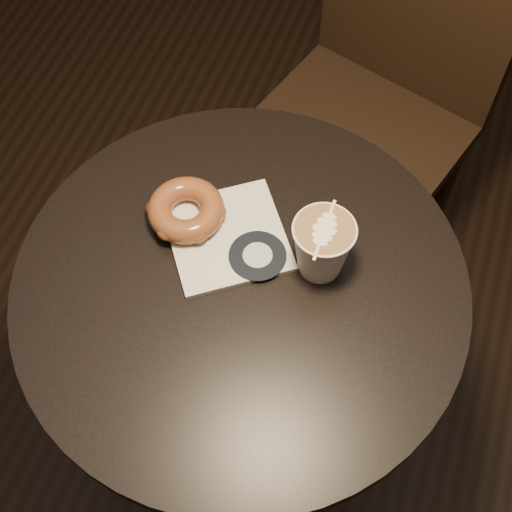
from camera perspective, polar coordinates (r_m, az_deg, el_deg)
name	(u,v)px	position (r m, az deg, el deg)	size (l,w,h in m)	color
cafe_table	(242,335)	(1.26, -1.10, -6.35)	(0.70, 0.70, 0.75)	black
chair	(387,71)	(1.58, 10.41, 14.32)	(0.54, 0.54, 1.09)	black
pastry_bag	(227,236)	(1.12, -2.32, 1.58)	(0.18, 0.18, 0.01)	silver
doughnut	(186,210)	(1.12, -5.62, 3.69)	(0.12, 0.12, 0.04)	brown
latte_cup	(322,248)	(1.06, 5.30, 0.65)	(0.09, 0.09, 0.10)	white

